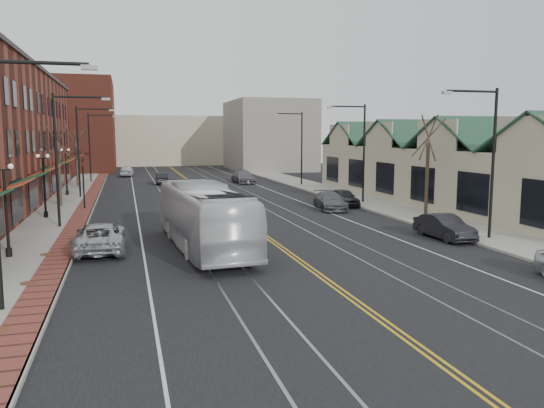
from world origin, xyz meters
TOP-DOWN VIEW (x-y plane):
  - ground at (0.00, 0.00)m, footprint 160.00×160.00m
  - sidewalk_left at (-12.00, 20.00)m, footprint 4.00×120.00m
  - sidewalk_right at (12.00, 20.00)m, footprint 4.00×120.00m
  - building_right at (18.00, 20.00)m, footprint 8.00×36.00m
  - backdrop_left at (-16.00, 70.00)m, footprint 14.00×18.00m
  - backdrop_mid at (0.00, 85.00)m, footprint 22.00×14.00m
  - backdrop_right at (15.00, 65.00)m, footprint 12.00×16.00m
  - streetlight_l_0 at (-11.05, 0.00)m, footprint 3.33×0.25m
  - streetlight_l_1 at (-11.05, 16.00)m, footprint 3.33×0.25m
  - streetlight_l_2 at (-11.05, 32.00)m, footprint 3.33×0.25m
  - streetlight_l_3 at (-11.05, 48.00)m, footprint 3.33×0.25m
  - streetlight_r_0 at (11.05, 6.00)m, footprint 3.33×0.25m
  - streetlight_r_1 at (11.05, 22.00)m, footprint 3.33×0.25m
  - streetlight_r_2 at (11.05, 38.00)m, footprint 3.33×0.25m
  - lamppost_l_1 at (-12.80, 8.00)m, footprint 0.84×0.28m
  - lamppost_l_2 at (-12.80, 20.00)m, footprint 0.84×0.28m
  - lamppost_l_3 at (-12.80, 34.00)m, footprint 0.84×0.28m
  - tree_left_near at (-12.50, 26.00)m, footprint 1.78×1.37m
  - tree_left_far at (-12.50, 42.00)m, footprint 1.66×1.28m
  - tree_right_mid at (12.50, 14.00)m, footprint 1.90×1.46m
  - manhole_mid at (-11.20, 3.00)m, footprint 0.60×0.60m
  - manhole_far at (-11.20, 8.00)m, footprint 0.60×0.60m
  - traffic_signal at (-10.60, 24.00)m, footprint 0.18×0.15m
  - transit_bus at (-3.80, 7.93)m, footprint 3.56×11.85m
  - parked_suv at (-8.82, 8.68)m, footprint 2.39×5.18m
  - parked_car_b at (9.30, 6.91)m, footprint 1.57×4.16m
  - parked_car_c at (7.50, 19.28)m, footprint 2.48×4.84m
  - parked_car_d at (9.30, 20.94)m, footprint 1.72×4.05m
  - distant_car_left at (-3.47, 44.08)m, footprint 1.68×4.05m
  - distant_car_right at (5.84, 42.65)m, footprint 2.23×5.19m
  - distant_car_far at (-7.32, 56.42)m, footprint 2.07×4.54m

SIDE VIEW (x-z plane):
  - ground at x=0.00m, z-range 0.00..0.00m
  - sidewalk_left at x=-12.00m, z-range 0.00..0.15m
  - sidewalk_right at x=12.00m, z-range 0.00..0.15m
  - manhole_mid at x=-11.20m, z-range 0.15..0.17m
  - manhole_far at x=-11.20m, z-range 0.15..0.17m
  - distant_car_left at x=-3.47m, z-range 0.00..1.30m
  - parked_car_c at x=7.50m, z-range 0.00..1.34m
  - parked_car_b at x=9.30m, z-range 0.00..1.35m
  - parked_car_d at x=9.30m, z-range 0.00..1.36m
  - parked_suv at x=-8.82m, z-range 0.00..1.44m
  - distant_car_right at x=5.84m, z-range 0.00..1.49m
  - distant_car_far at x=-7.32m, z-range 0.00..1.51m
  - transit_bus at x=-3.80m, z-range 0.00..3.26m
  - lamppost_l_1 at x=-12.80m, z-range 0.07..4.34m
  - lamppost_l_2 at x=-12.80m, z-range 0.07..4.34m
  - lamppost_l_3 at x=-12.80m, z-range 0.07..4.34m
  - building_right at x=18.00m, z-range 0.00..4.60m
  - traffic_signal at x=-10.60m, z-range 0.45..4.25m
  - tree_left_far at x=-12.50m, z-range 0.26..6.29m
  - tree_left_near at x=-12.50m, z-range 0.27..6.75m
  - tree_right_mid at x=12.50m, z-range 0.28..7.22m
  - backdrop_mid at x=0.00m, z-range 0.00..9.00m
  - streetlight_l_0 at x=-11.05m, z-range 1.03..9.03m
  - streetlight_l_1 at x=-11.05m, z-range 1.03..9.03m
  - streetlight_l_2 at x=-11.05m, z-range 1.03..9.03m
  - streetlight_l_3 at x=-11.05m, z-range 1.03..9.03m
  - streetlight_r_0 at x=11.05m, z-range 1.03..9.03m
  - streetlight_r_1 at x=11.05m, z-range 1.03..9.03m
  - streetlight_r_2 at x=11.05m, z-range 1.03..9.03m
  - backdrop_right at x=15.00m, z-range 0.00..11.00m
  - backdrop_left at x=-16.00m, z-range 0.00..14.00m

